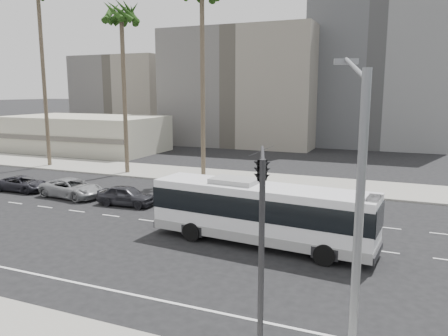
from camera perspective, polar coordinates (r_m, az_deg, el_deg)
The scene contains 14 objects.
ground at distance 28.46m, azimuth -4.75°, elevation -7.53°, with size 700.00×700.00×0.00m, color black.
sidewalk_north at distance 42.36m, azimuth 4.93°, elevation -1.57°, with size 120.00×7.00×0.15m, color gray.
commercial_low at distance 65.98m, azimuth -17.70°, elevation 4.28°, with size 22.00×12.16×5.00m.
midrise_beige_west at distance 73.29m, azimuth 3.13°, elevation 10.36°, with size 24.00×18.00×18.00m, color #67635F.
midrise_gray_center at distance 76.31m, azimuth 19.70°, elevation 12.79°, with size 20.00×20.00×26.00m, color #555759.
midrise_beige_far at distance 89.68m, azimuth -11.81°, elevation 9.14°, with size 18.00×16.00×15.00m, color #67635F.
civic_tower at distance 276.09m, azimuth 20.30°, elevation 15.73°, with size 42.00×42.00×129.00m.
city_bus at distance 24.68m, azimuth 4.80°, elevation -5.65°, with size 12.89×3.93×3.65m.
car_a at distance 33.95m, azimuth -12.60°, elevation -3.50°, with size 4.51×1.81×1.54m, color #29292E.
car_b at distance 37.68m, azimuth -19.21°, elevation -2.49°, with size 5.51×2.54×1.53m, color gray.
car_c at distance 41.66m, azimuth -24.78°, elevation -1.86°, with size 4.68×2.16×1.30m, color #222228.
streetlight_corner at distance 11.56m, azimuth 16.77°, elevation -6.32°, with size 1.53×4.45×9.58m.
traffic_signal at distance 15.76m, azimuth 4.98°, elevation -1.08°, with size 3.08×4.25×6.65m.
palm_mid at distance 46.80m, azimuth -13.22°, elevation 18.26°, with size 5.57×5.57×17.20m.
Camera 1 is at (12.58, -24.04, 8.57)m, focal length 35.08 mm.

